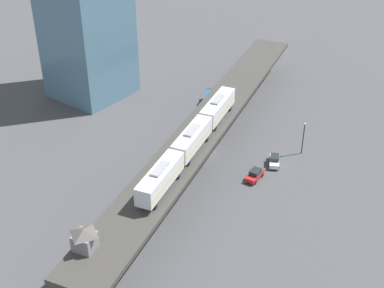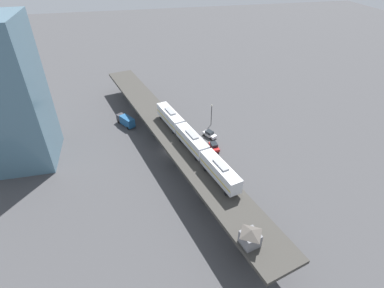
# 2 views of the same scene
# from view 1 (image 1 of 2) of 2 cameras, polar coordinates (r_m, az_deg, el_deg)

# --- Properties ---
(ground_plane) EXTENTS (400.00, 400.00, 0.00)m
(ground_plane) POSITION_cam_1_polar(r_m,az_deg,el_deg) (106.18, 1.58, -0.95)
(ground_plane) COLOR #424244
(elevated_viaduct) EXTENTS (31.30, 91.15, 7.12)m
(elevated_viaduct) POSITION_cam_1_polar(r_m,az_deg,el_deg) (103.13, 1.66, 1.96)
(elevated_viaduct) COLOR #393733
(elevated_viaduct) RESTS_ON ground
(subway_train) EXTENTS (12.08, 36.71, 4.45)m
(subway_train) POSITION_cam_1_polar(r_m,az_deg,el_deg) (92.08, -0.00, 0.55)
(subway_train) COLOR silver
(subway_train) RESTS_ON elevated_viaduct
(signal_hut) EXTENTS (3.93, 3.93, 3.40)m
(signal_hut) POSITION_cam_1_polar(r_m,az_deg,el_deg) (74.20, -11.40, -9.84)
(signal_hut) COLOR slate
(signal_hut) RESTS_ON elevated_viaduct
(street_car_red) EXTENTS (2.22, 4.53, 1.89)m
(street_car_red) POSITION_cam_1_polar(r_m,az_deg,el_deg) (98.96, 6.73, -3.26)
(street_car_red) COLOR #AD1E1E
(street_car_red) RESTS_ON ground
(street_car_white) EXTENTS (3.73, 4.72, 1.89)m
(street_car_white) POSITION_cam_1_polar(r_m,az_deg,el_deg) (103.41, 8.78, -1.73)
(street_car_white) COLOR silver
(street_car_white) RESTS_ON ground
(delivery_truck) EXTENTS (5.68, 7.32, 3.20)m
(delivery_truck) POSITION_cam_1_polar(r_m,az_deg,el_deg) (122.67, 1.96, 4.81)
(delivery_truck) COLOR #333338
(delivery_truck) RESTS_ON ground
(street_lamp) EXTENTS (0.44, 0.44, 6.94)m
(street_lamp) POSITION_cam_1_polar(r_m,az_deg,el_deg) (106.03, 11.80, 0.87)
(street_lamp) COLOR black
(street_lamp) RESTS_ON ground
(office_tower) EXTENTS (16.00, 16.00, 36.00)m
(office_tower) POSITION_cam_1_polar(r_m,az_deg,el_deg) (124.85, -11.28, 12.81)
(office_tower) COLOR slate
(office_tower) RESTS_ON ground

